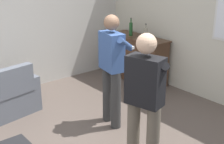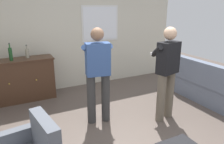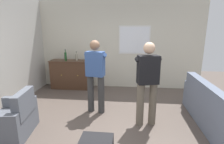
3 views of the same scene
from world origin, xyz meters
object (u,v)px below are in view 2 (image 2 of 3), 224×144
Objects in this scene: couch at (217,90)px; bottle_liquor_amber at (27,53)px; sideboard_cabinet at (22,80)px; person_standing_left at (98,71)px; bottle_wine_green at (11,54)px; person_standing_right at (167,70)px.

bottle_liquor_amber is at bearing 147.06° from couch.
person_standing_left is (1.11, -1.59, 0.47)m from sideboard_cabinet.
person_standing_left reaches higher than sideboard_cabinet.
person_standing_right reaches higher than bottle_wine_green.
sideboard_cabinet is 0.81× the size of person_standing_right.
bottle_liquor_amber is at bearing 12.77° from sideboard_cabinet.
person_standing_left reaches higher than couch.
person_standing_right is at bearing -22.10° from person_standing_left.
person_standing_right is (-1.29, 0.08, 0.59)m from couch.
person_standing_left is 1.00× the size of person_standing_right.
bottle_wine_green is 2.00m from person_standing_left.
person_standing_left and person_standing_right have the same top height.
bottle_wine_green is 0.34m from bottle_liquor_amber.
person_standing_left is (-2.40, 0.54, 0.59)m from couch.
bottle_liquor_amber is 0.17× the size of person_standing_right.
bottle_wine_green is at bearing -164.03° from bottle_liquor_amber.
person_standing_right is (2.23, -2.05, 0.47)m from sideboard_cabinet.
couch is 1.80× the size of sideboard_cabinet.
person_standing_left reaches higher than bottle_wine_green.
couch is at bearing -12.60° from person_standing_left.
bottle_liquor_amber is (-3.35, 2.17, 0.69)m from couch.
couch is at bearing -3.75° from person_standing_right.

